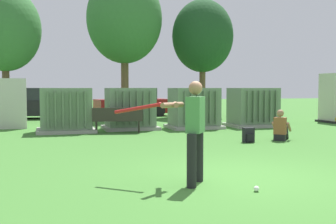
% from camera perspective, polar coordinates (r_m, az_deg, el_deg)
% --- Properties ---
extents(ground_plane, '(96.00, 96.00, 0.00)m').
position_cam_1_polar(ground_plane, '(7.64, 10.74, -8.95)').
color(ground_plane, '#3D752D').
extents(transformer_west, '(2.10, 1.70, 1.62)m').
position_cam_1_polar(transformer_west, '(15.46, -14.08, 0.19)').
color(transformer_west, '#9E9B93').
rests_on(transformer_west, ground).
extents(transformer_mid_west, '(2.10, 1.70, 1.62)m').
position_cam_1_polar(transformer_mid_west, '(16.11, -5.33, 0.40)').
color(transformer_mid_west, '#9E9B93').
rests_on(transformer_mid_west, ground).
extents(transformer_mid_east, '(2.10, 1.70, 1.62)m').
position_cam_1_polar(transformer_mid_east, '(16.50, 3.64, 0.48)').
color(transformer_mid_east, '#9E9B93').
rests_on(transformer_mid_east, ground).
extents(transformer_east, '(2.10, 1.70, 1.62)m').
position_cam_1_polar(transformer_east, '(17.56, 11.78, 0.59)').
color(transformer_east, '#9E9B93').
rests_on(transformer_east, ground).
extents(park_bench, '(1.84, 0.73, 0.92)m').
position_cam_1_polar(park_bench, '(14.79, -7.05, -0.86)').
color(park_bench, '#2D2823').
rests_on(park_bench, ground).
extents(batter, '(1.45, 1.15, 1.74)m').
position_cam_1_polar(batter, '(6.86, 3.38, -2.06)').
color(batter, black).
rests_on(batter, ground).
extents(sports_ball, '(0.09, 0.09, 0.09)m').
position_cam_1_polar(sports_ball, '(6.65, 12.25, -10.44)').
color(sports_ball, white).
rests_on(sports_ball, ground).
extents(seated_spectator, '(0.74, 0.74, 0.96)m').
position_cam_1_polar(seated_spectator, '(13.12, 15.47, -2.20)').
color(seated_spectator, black).
rests_on(seated_spectator, ground).
extents(backpack, '(0.33, 0.27, 0.44)m').
position_cam_1_polar(backpack, '(12.42, 11.18, -3.20)').
color(backpack, black).
rests_on(backpack, ground).
extents(tree_left, '(3.32, 3.32, 6.35)m').
position_cam_1_polar(tree_left, '(20.93, -21.84, 10.65)').
color(tree_left, brown).
rests_on(tree_left, ground).
extents(tree_center_left, '(4.07, 4.07, 7.79)m').
position_cam_1_polar(tree_center_left, '(22.76, -6.10, 12.77)').
color(tree_center_left, brown).
rests_on(tree_center_left, ground).
extents(tree_center_right, '(3.49, 3.49, 6.66)m').
position_cam_1_polar(tree_center_right, '(23.80, 4.86, 10.49)').
color(tree_center_right, brown).
rests_on(tree_center_right, ground).
extents(parked_car_leftmost, '(4.39, 2.33, 1.62)m').
position_cam_1_polar(parked_car_leftmost, '(22.81, -18.61, 1.02)').
color(parked_car_leftmost, black).
rests_on(parked_car_leftmost, ground).
extents(parked_car_left_of_center, '(4.40, 2.38, 1.62)m').
position_cam_1_polar(parked_car_left_of_center, '(23.55, -4.86, 1.26)').
color(parked_car_left_of_center, maroon).
rests_on(parked_car_left_of_center, ground).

